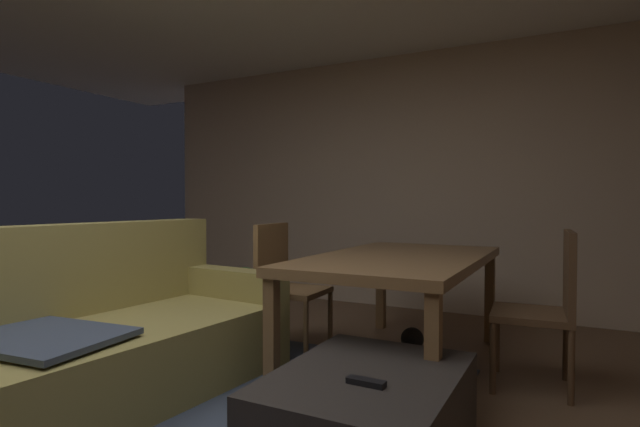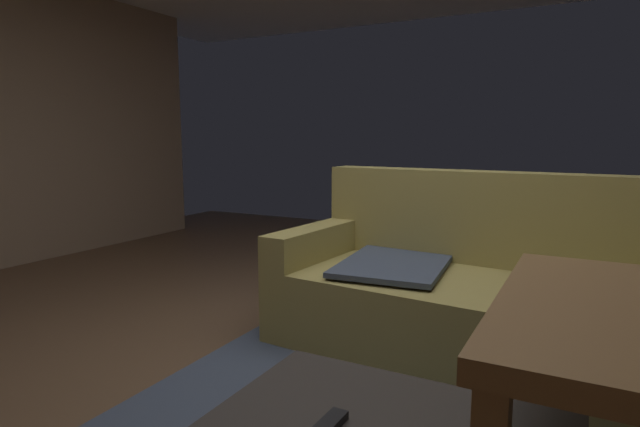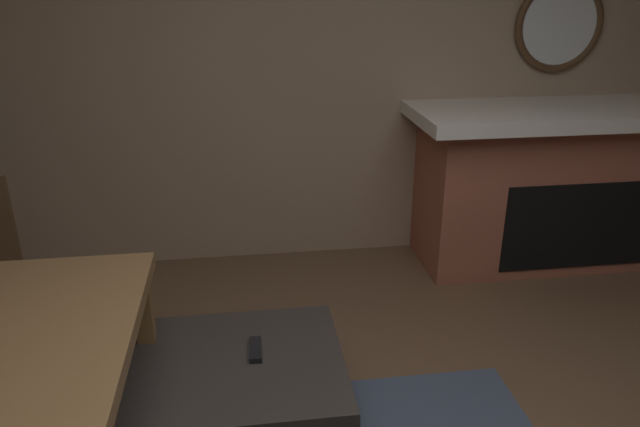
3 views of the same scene
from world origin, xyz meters
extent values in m
plane|color=brown|center=(0.00, 0.00, 0.00)|extent=(8.60, 8.60, 0.00)
cube|color=#3D475B|center=(0.62, -0.13, 0.01)|extent=(2.60, 2.00, 0.01)
cube|color=#9E8E4C|center=(0.52, 0.61, 0.21)|extent=(2.11, 1.15, 0.42)
cube|color=#9E8E4C|center=(0.55, 1.00, 0.69)|extent=(2.05, 0.37, 0.55)
cube|color=#9E8E4C|center=(-0.40, 0.69, 0.52)|extent=(0.26, 0.99, 0.20)
cube|color=#3D475B|center=(0.11, 0.64, 0.45)|extent=(0.63, 0.88, 0.03)
cube|color=black|center=(0.48, -0.93, 0.37)|extent=(0.05, 0.16, 0.02)
cube|color=brown|center=(0.93, -0.18, 0.34)|extent=(0.07, 0.07, 0.68)
camera|label=1|loc=(-1.33, -1.67, 1.10)|focal=27.49mm
camera|label=2|loc=(1.08, -2.10, 1.16)|focal=28.96mm
camera|label=3|loc=(0.50, 1.11, 1.79)|focal=33.06mm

